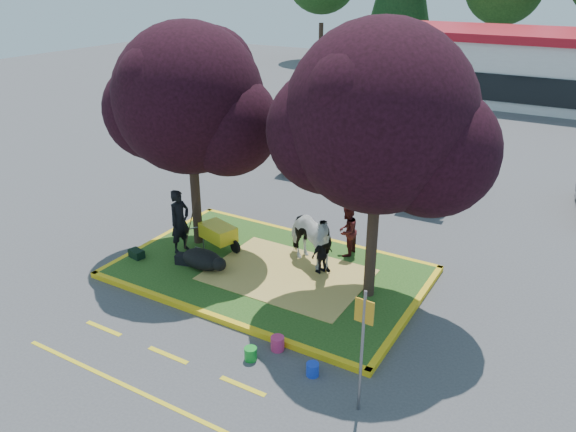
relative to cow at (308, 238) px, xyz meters
The scene contains 30 objects.
ground 1.51m from the cow, 137.09° to the right, with size 90.00×90.00×0.00m, color #424244.
median_island 1.46m from the cow, 137.09° to the right, with size 8.00×5.00×0.15m, color #204916.
curb_near 3.57m from the cow, 103.75° to the right, with size 8.30×0.16×0.15m, color yellow.
curb_far 2.21m from the cow, 114.17° to the left, with size 8.30×0.16×0.15m, color yellow.
curb_left 5.04m from the cow, behind, with size 0.16×5.30×0.15m, color yellow.
curb_right 3.48m from the cow, 13.10° to the right, with size 0.16×5.30×0.15m, color yellow.
straw_bedding 1.17m from the cow, 105.95° to the right, with size 4.20×3.00×0.01m, color #E9CB60.
tree_purple_left 4.92m from the cow, behind, with size 5.06×4.20×6.51m.
tree_purple_right 4.16m from the cow, 15.38° to the right, with size 5.30×4.40×6.82m.
fire_lane_stripe_a 5.79m from the cow, 119.60° to the right, with size 1.10×0.12×0.01m, color yellow.
fire_lane_stripe_b 5.13m from the cow, 99.36° to the right, with size 1.10×0.12×0.01m, color yellow.
fire_lane_stripe_c 5.20m from the cow, 76.58° to the right, with size 1.10×0.12×0.01m, color yellow.
fire_lane_long 6.30m from the cow, 97.56° to the right, with size 6.00×0.10×0.01m, color yellow.
retail_building 27.28m from the cow, 87.51° to the left, with size 20.40×8.40×4.40m.
cow is the anchor object (origin of this frame).
calf 3.01m from the cow, 146.36° to the right, with size 1.28×0.73×0.56m, color black.
handler 3.82m from the cow, 163.30° to the right, with size 0.70×0.46×1.92m, color black.
visitor_a 1.34m from the cow, 60.53° to the left, with size 0.74×0.57×1.51m, color #451313.
visitor_b 0.64m from the cow, 18.29° to the right, with size 0.66×0.28×1.13m, color black.
wheelbarrow 2.85m from the cow, behind, with size 1.99×0.96×0.75m.
gear_bag_dark 3.54m from the cow, 151.22° to the right, with size 0.55×0.30×0.28m, color black.
gear_bag_green 5.03m from the cow, 155.15° to the right, with size 0.45×0.28×0.24m, color black.
sign_post 5.62m from the cow, 51.40° to the right, with size 0.37×0.06×2.65m.
bucket_green 4.33m from the cow, 78.53° to the right, with size 0.28×0.28×0.30m, color #179728.
bucket_pink 3.84m from the cow, 71.88° to the right, with size 0.31×0.31×0.33m, color #D62F69.
bucket_blue 4.61m from the cow, 60.22° to the right, with size 0.27×0.27×0.29m, color blue.
car_black 11.89m from the cow, 132.99° to the left, with size 1.76×4.38×1.49m, color black.
car_silver 9.68m from the cow, 116.27° to the left, with size 1.58×4.52×1.49m, color #9E9FA5.
car_red 8.03m from the cow, 92.10° to the left, with size 2.01×4.37×1.21m, color maroon.
car_white 7.99m from the cow, 80.69° to the left, with size 1.96×4.82×1.40m, color silver.
Camera 1 is at (7.40, -11.59, 7.78)m, focal length 35.00 mm.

